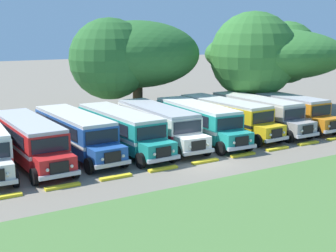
% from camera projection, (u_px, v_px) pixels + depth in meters
% --- Properties ---
extents(ground_plane, '(220.00, 220.00, 0.00)m').
position_uv_depth(ground_plane, '(202.00, 161.00, 30.58)').
color(ground_plane, slate).
extents(foreground_grass_strip, '(80.00, 10.73, 0.01)m').
position_uv_depth(foreground_grass_strip, '(302.00, 203.00, 23.18)').
color(foreground_grass_strip, '#4C7538').
rests_on(foreground_grass_strip, ground_plane).
extents(parked_bus_slot_1, '(2.96, 10.87, 2.82)m').
position_uv_depth(parked_bus_slot_1, '(29.00, 139.00, 30.18)').
color(parked_bus_slot_1, red).
rests_on(parked_bus_slot_1, ground_plane).
extents(parked_bus_slot_2, '(3.11, 10.90, 2.82)m').
position_uv_depth(parked_bus_slot_2, '(76.00, 132.00, 32.23)').
color(parked_bus_slot_2, '#23519E').
rests_on(parked_bus_slot_2, ground_plane).
extents(parked_bus_slot_3, '(3.07, 10.89, 2.82)m').
position_uv_depth(parked_bus_slot_3, '(121.00, 128.00, 33.37)').
color(parked_bus_slot_3, teal).
rests_on(parked_bus_slot_3, ground_plane).
extents(parked_bus_slot_4, '(2.95, 10.87, 2.82)m').
position_uv_depth(parked_bus_slot_4, '(158.00, 123.00, 35.23)').
color(parked_bus_slot_4, silver).
rests_on(parked_bus_slot_4, ground_plane).
extents(parked_bus_slot_5, '(3.11, 10.90, 2.82)m').
position_uv_depth(parked_bus_slot_5, '(198.00, 120.00, 36.45)').
color(parked_bus_slot_5, teal).
rests_on(parked_bus_slot_5, ground_plane).
extents(parked_bus_slot_6, '(3.20, 10.91, 2.82)m').
position_uv_depth(parked_bus_slot_6, '(226.00, 115.00, 38.53)').
color(parked_bus_slot_6, yellow).
rests_on(parked_bus_slot_6, ground_plane).
extents(parked_bus_slot_7, '(2.79, 10.85, 2.82)m').
position_uv_depth(parked_bus_slot_7, '(257.00, 112.00, 39.98)').
color(parked_bus_slot_7, '#9E9993').
rests_on(parked_bus_slot_7, ground_plane).
extents(parked_bus_slot_8, '(2.72, 10.85, 2.82)m').
position_uv_depth(parked_bus_slot_8, '(283.00, 109.00, 41.65)').
color(parked_bus_slot_8, orange).
rests_on(parked_bus_slot_8, ground_plane).
extents(curb_wheelstop_0, '(2.00, 0.36, 0.15)m').
position_uv_depth(curb_wheelstop_0, '(2.00, 197.00, 23.83)').
color(curb_wheelstop_0, yellow).
rests_on(curb_wheelstop_0, ground_plane).
extents(curb_wheelstop_1, '(2.00, 0.36, 0.15)m').
position_uv_depth(curb_wheelstop_1, '(63.00, 186.00, 25.44)').
color(curb_wheelstop_1, yellow).
rests_on(curb_wheelstop_1, ground_plane).
extents(curb_wheelstop_2, '(2.00, 0.36, 0.15)m').
position_uv_depth(curb_wheelstop_2, '(116.00, 177.00, 27.06)').
color(curb_wheelstop_2, yellow).
rests_on(curb_wheelstop_2, ground_plane).
extents(curb_wheelstop_3, '(2.00, 0.36, 0.15)m').
position_uv_depth(curb_wheelstop_3, '(163.00, 169.00, 28.67)').
color(curb_wheelstop_3, yellow).
rests_on(curb_wheelstop_3, ground_plane).
extents(curb_wheelstop_4, '(2.00, 0.36, 0.15)m').
position_uv_depth(curb_wheelstop_4, '(205.00, 161.00, 30.28)').
color(curb_wheelstop_4, yellow).
rests_on(curb_wheelstop_4, ground_plane).
extents(curb_wheelstop_5, '(2.00, 0.36, 0.15)m').
position_uv_depth(curb_wheelstop_5, '(243.00, 155.00, 31.90)').
color(curb_wheelstop_5, yellow).
rests_on(curb_wheelstop_5, ground_plane).
extents(curb_wheelstop_6, '(2.00, 0.36, 0.15)m').
position_uv_depth(curb_wheelstop_6, '(277.00, 149.00, 33.51)').
color(curb_wheelstop_6, yellow).
rests_on(curb_wheelstop_6, ground_plane).
extents(curb_wheelstop_7, '(2.00, 0.36, 0.15)m').
position_uv_depth(curb_wheelstop_7, '(308.00, 143.00, 35.13)').
color(curb_wheelstop_7, yellow).
rests_on(curb_wheelstop_7, ground_plane).
extents(broad_shade_tree, '(13.18, 12.47, 9.71)m').
position_uv_depth(broad_shade_tree, '(130.00, 55.00, 44.43)').
color(broad_shade_tree, brown).
rests_on(broad_shade_tree, ground_plane).
extents(secondary_tree, '(15.25, 14.34, 10.54)m').
position_uv_depth(secondary_tree, '(267.00, 53.00, 47.52)').
color(secondary_tree, brown).
rests_on(secondary_tree, ground_plane).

